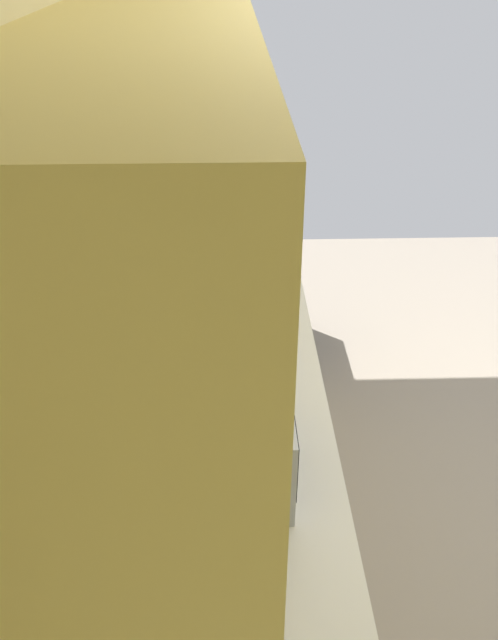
# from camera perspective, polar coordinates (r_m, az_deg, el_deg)

# --- Properties ---
(wall_back) EXTENTS (4.13, 0.12, 2.64)m
(wall_back) POSITION_cam_1_polar(r_m,az_deg,el_deg) (2.00, -11.90, 3.85)
(wall_back) COLOR beige
(wall_back) RESTS_ON ground_plane
(counter_run) EXTENTS (3.23, 0.62, 0.89)m
(counter_run) POSITION_cam_1_polar(r_m,az_deg,el_deg) (2.24, -1.19, -21.21)
(counter_run) COLOR #ECCF7A
(counter_run) RESTS_ON ground_plane
(upper_cabinets) EXTENTS (2.05, 0.34, 0.64)m
(upper_cabinets) POSITION_cam_1_polar(r_m,az_deg,el_deg) (1.44, -6.99, 13.70)
(upper_cabinets) COLOR #EED476
(oven_range) EXTENTS (0.70, 0.67, 1.07)m
(oven_range) POSITION_cam_1_polar(r_m,az_deg,el_deg) (3.76, -1.08, 3.27)
(oven_range) COLOR black
(oven_range) RESTS_ON ground_plane
(microwave) EXTENTS (0.45, 0.36, 0.27)m
(microwave) POSITION_cam_1_polar(r_m,az_deg,el_deg) (1.83, -1.96, -9.81)
(microwave) COLOR #B7BABF
(microwave) RESTS_ON counter_run
(bowl) EXTENTS (0.13, 0.13, 0.04)m
(bowl) POSITION_cam_1_polar(r_m,az_deg,el_deg) (2.66, 0.13, 1.75)
(bowl) COLOR silver
(bowl) RESTS_ON counter_run
(kettle) EXTENTS (0.17, 0.12, 0.15)m
(kettle) POSITION_cam_1_polar(r_m,az_deg,el_deg) (2.22, 0.54, -3.64)
(kettle) COLOR #B7BABF
(kettle) RESTS_ON counter_run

